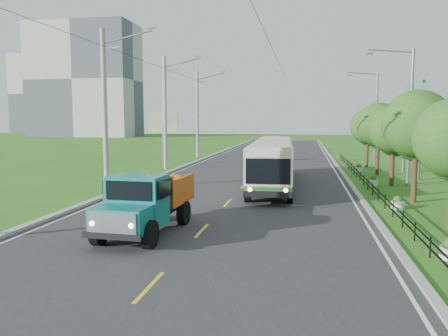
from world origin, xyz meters
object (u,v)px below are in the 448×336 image
(tree_back, at_px, (368,128))
(dump_truck, at_px, (146,199))
(tree_fourth, at_px, (394,132))
(tree_third, at_px, (417,128))
(bus, at_px, (273,159))
(tree_fifth, at_px, (379,127))
(streetlight_far, at_px, (375,115))
(billboard_right, at_px, (413,108))
(pole_near, at_px, (105,109))
(planter_far, at_px, (359,168))
(pole_far, at_px, (198,114))
(streetlight_mid, at_px, (408,112))
(planter_mid, at_px, (373,181))
(planter_near, at_px, (398,203))
(pole_mid, at_px, (165,112))
(billboard_left, at_px, (163,126))

(tree_back, distance_m, dump_truck, 29.44)
(tree_fourth, bearing_deg, tree_third, -90.00)
(tree_fourth, distance_m, bus, 8.25)
(tree_fourth, height_order, dump_truck, tree_fourth)
(tree_fifth, distance_m, streetlight_far, 7.97)
(dump_truck, bearing_deg, billboard_right, 58.22)
(pole_near, distance_m, planter_far, 21.83)
(pole_near, bearing_deg, streetlight_far, 45.14)
(pole_far, distance_m, tree_fifth, 22.25)
(pole_far, xyz_separation_m, streetlight_mid, (18.90, -19.00, -0.19))
(planter_mid, bearing_deg, billboard_right, 58.34)
(dump_truck, bearing_deg, planter_near, 35.07)
(pole_mid, distance_m, tree_fourth, 19.43)
(tree_third, bearing_deg, pole_near, 177.29)
(pole_near, distance_m, pole_far, 24.00)
(tree_back, distance_m, billboard_left, 19.48)
(planter_far, bearing_deg, bus, -126.00)
(streetlight_far, bearing_deg, bus, -119.86)
(planter_near, distance_m, billboard_left, 25.78)
(tree_third, relative_size, planter_near, 8.96)
(tree_third, relative_size, tree_fourth, 1.11)
(pole_mid, relative_size, tree_fifth, 1.72)
(pole_far, xyz_separation_m, planter_far, (16.86, -11.00, -4.81))
(bus, bearing_deg, billboard_right, 32.60)
(streetlight_mid, xyz_separation_m, planter_far, (-2.04, 8.00, -4.62))
(billboard_left, bearing_deg, pole_near, -85.28)
(billboard_left, distance_m, billboard_right, 22.21)
(billboard_right, distance_m, bus, 13.13)
(billboard_right, distance_m, dump_truck, 25.49)
(tree_fifth, bearing_deg, dump_truck, -119.77)
(streetlight_far, xyz_separation_m, planter_far, (-2.04, -6.00, -4.62))
(tree_fifth, xyz_separation_m, billboard_right, (2.44, -0.14, 1.49))
(tree_fourth, xyz_separation_m, streetlight_far, (0.79, 13.86, 1.32))
(billboard_right, bearing_deg, streetlight_mid, -105.44)
(pole_far, relative_size, streetlight_mid, 1.10)
(tree_back, relative_size, planter_far, 8.21)
(streetlight_mid, distance_m, dump_truck, 19.73)
(pole_far, relative_size, tree_fifth, 1.72)
(dump_truck, bearing_deg, bus, 76.58)
(tree_third, distance_m, billboard_left, 25.02)
(streetlight_far, height_order, planter_far, streetlight_far)
(streetlight_mid, bearing_deg, tree_fourth, 169.85)
(tree_fifth, height_order, dump_truck, tree_fifth)
(pole_near, distance_m, tree_fifth, 21.31)
(tree_fifth, distance_m, streetlight_mid, 6.28)
(pole_mid, xyz_separation_m, pole_far, (0.00, 12.00, 0.00))
(tree_fourth, xyz_separation_m, tree_back, (0.00, 12.00, 0.07))
(pole_far, distance_m, planter_near, 32.19)
(pole_far, relative_size, tree_third, 1.67)
(planter_far, xyz_separation_m, dump_truck, (-10.66, -22.68, 1.06))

